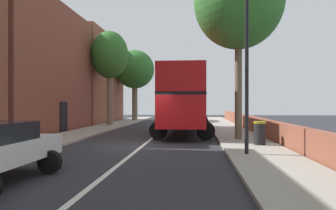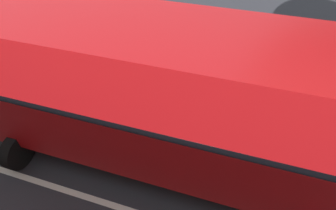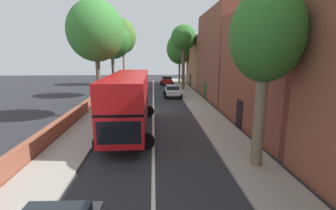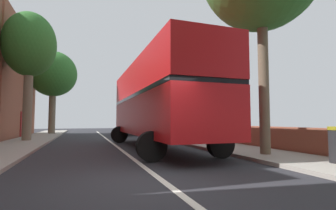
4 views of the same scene
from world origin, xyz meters
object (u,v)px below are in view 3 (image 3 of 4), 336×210
at_px(double_decker_bus, 129,99).
at_px(litter_bin_right, 99,104).
at_px(street_tree_left_6, 180,49).
at_px(parked_car_white_right_0, 138,83).
at_px(street_tree_left_2, 184,39).
at_px(parked_car_white_left_1, 172,90).
at_px(street_tree_right_1, 112,41).
at_px(lamppost_right, 113,70).
at_px(street_tree_left_4, 266,38).
at_px(street_tree_right_5, 123,36).
at_px(parked_car_red_left_3, 167,80).
at_px(street_tree_right_3, 96,31).

xyz_separation_m(double_decker_bus, litter_bin_right, (3.60, -6.36, -1.71)).
bearing_deg(street_tree_left_6, parked_car_white_right_0, 43.17).
height_order(street_tree_left_2, litter_bin_right, street_tree_left_2).
bearing_deg(parked_car_white_left_1, parked_car_white_right_0, -56.79).
height_order(parked_car_white_right_0, street_tree_right_1, street_tree_right_1).
height_order(street_tree_right_1, street_tree_left_2, street_tree_left_2).
relative_size(lamppost_right, litter_bin_right, 6.05).
height_order(parked_car_white_left_1, street_tree_left_4, street_tree_left_4).
relative_size(street_tree_left_2, street_tree_left_4, 1.18).
relative_size(street_tree_right_1, street_tree_left_4, 1.13).
xyz_separation_m(street_tree_left_4, litter_bin_right, (10.35, -12.54, -5.50)).
distance_m(street_tree_left_4, street_tree_right_5, 34.47).
height_order(parked_car_white_left_1, street_tree_left_6, street_tree_left_6).
bearing_deg(parked_car_white_left_1, street_tree_left_2, -108.95).
xyz_separation_m(parked_car_white_right_0, street_tree_right_1, (2.69, 6.56, 6.13)).
height_order(parked_car_red_left_3, street_tree_right_1, street_tree_right_1).
relative_size(street_tree_left_6, litter_bin_right, 8.85).
height_order(parked_car_white_left_1, lamppost_right, lamppost_right).
bearing_deg(street_tree_left_4, street_tree_right_1, -63.88).
bearing_deg(street_tree_right_5, street_tree_left_6, -170.83).
bearing_deg(litter_bin_right, street_tree_left_2, -126.30).
height_order(street_tree_right_5, lamppost_right, street_tree_right_5).
bearing_deg(street_tree_left_4, lamppost_right, -58.42).
xyz_separation_m(street_tree_right_3, street_tree_right_5, (0.56, -22.61, 1.24)).
bearing_deg(double_decker_bus, street_tree_right_1, -76.63).
relative_size(parked_car_white_right_0, street_tree_left_4, 0.56).
bearing_deg(double_decker_bus, street_tree_left_2, -107.72).
xyz_separation_m(street_tree_left_6, litter_bin_right, (10.29, 21.93, -5.83)).
bearing_deg(street_tree_left_6, street_tree_right_3, 68.27).
bearing_deg(lamppost_right, street_tree_left_6, -115.74).
distance_m(street_tree_right_5, litter_bin_right, 21.76).
bearing_deg(litter_bin_right, street_tree_right_5, -90.16).
distance_m(street_tree_right_1, street_tree_right_5, 12.02).
bearing_deg(street_tree_right_3, double_decker_bus, 126.55).
distance_m(street_tree_left_2, street_tree_right_3, 18.45).
xyz_separation_m(street_tree_right_1, street_tree_right_5, (0.05, -11.93, 1.46)).
xyz_separation_m(double_decker_bus, lamppost_right, (2.60, -9.02, 1.45)).
relative_size(parked_car_white_left_1, street_tree_left_4, 0.52).
bearing_deg(street_tree_right_3, lamppost_right, -94.38).
bearing_deg(street_tree_right_3, street_tree_left_4, 133.63).
relative_size(parked_car_white_left_1, parked_car_red_left_3, 0.96).
relative_size(parked_car_red_left_3, street_tree_right_5, 0.39).
distance_m(parked_car_white_left_1, street_tree_right_3, 13.60).
bearing_deg(parked_car_red_left_3, street_tree_right_1, 57.05).
height_order(parked_car_white_right_0, street_tree_left_2, street_tree_left_2).
bearing_deg(parked_car_white_right_0, street_tree_left_4, 105.38).
distance_m(double_decker_bus, street_tree_right_5, 27.57).
distance_m(lamppost_right, litter_bin_right, 4.25).
height_order(parked_car_white_right_0, street_tree_left_4, street_tree_left_4).
distance_m(parked_car_white_right_0, street_tree_left_2, 9.99).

